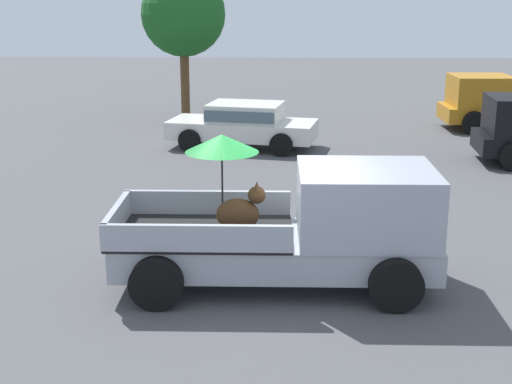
% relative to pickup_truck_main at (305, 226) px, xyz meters
% --- Properties ---
extents(ground_plane, '(80.00, 80.00, 0.00)m').
position_rel_pickup_truck_main_xyz_m(ground_plane, '(-0.46, -0.01, -0.97)').
color(ground_plane, '#4C4C4F').
extents(pickup_truck_main, '(5.06, 2.26, 2.38)m').
position_rel_pickup_truck_main_xyz_m(pickup_truck_main, '(0.00, 0.00, 0.00)').
color(pickup_truck_main, black).
rests_on(pickup_truck_main, ground).
extents(pickup_truck_red, '(4.83, 2.22, 1.80)m').
position_rel_pickup_truck_main_xyz_m(pickup_truck_red, '(7.35, 13.56, -0.09)').
color(pickup_truck_red, black).
rests_on(pickup_truck_red, ground).
extents(parked_sedan_near, '(4.56, 2.60, 1.33)m').
position_rel_pickup_truck_main_xyz_m(parked_sedan_near, '(-1.39, 10.38, -0.23)').
color(parked_sedan_near, black).
rests_on(parked_sedan_near, ground).
extents(tree_by_lot, '(2.97, 2.97, 5.20)m').
position_rel_pickup_truck_main_xyz_m(tree_by_lot, '(-3.71, 15.35, 2.72)').
color(tree_by_lot, brown).
rests_on(tree_by_lot, ground).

